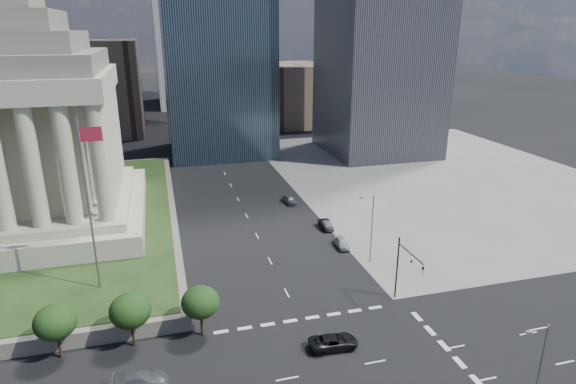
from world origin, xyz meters
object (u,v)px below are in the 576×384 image
object	(u,v)px
traffic_signal_ne	(405,265)
flagpole	(89,199)
street_lamp_south	(538,373)
parked_sedan_far	(290,200)
pickup_truck	(333,342)
parked_sedan_near	(342,243)
street_lamp_north	(371,225)
parked_sedan_mid	(326,225)
war_memorial	(11,99)
suv_grey	(140,380)

from	to	relation	value
traffic_signal_ne	flagpole	bearing A→B (deg)	163.29
street_lamp_south	parked_sedan_far	size ratio (longest dim) A/B	2.42
pickup_truck	parked_sedan_near	bearing A→B (deg)	-20.92
street_lamp_north	parked_sedan_far	bearing A→B (deg)	99.40
street_lamp_south	parked_sedan_mid	world-z (taller)	street_lamp_south
war_memorial	traffic_signal_ne	bearing A→B (deg)	-36.42
flagpole	pickup_truck	distance (m)	31.00
war_memorial	flagpole	bearing A→B (deg)	-63.11
pickup_truck	parked_sedan_far	bearing A→B (deg)	-7.13
flagpole	war_memorial	bearing A→B (deg)	116.89
traffic_signal_ne	parked_sedan_near	distance (m)	17.53
war_memorial	parked_sedan_far	size ratio (longest dim) A/B	9.43
war_memorial	street_lamp_north	xyz separation A→B (m)	(47.33, -23.00, -15.74)
flagpole	street_lamp_south	world-z (taller)	flagpole
street_lamp_south	pickup_truck	size ratio (longest dim) A/B	1.95
flagpole	parked_sedan_near	xyz separation A→B (m)	(33.26, 6.59, -12.40)
street_lamp_south	suv_grey	size ratio (longest dim) A/B	1.97
street_lamp_north	war_memorial	bearing A→B (deg)	154.08
war_memorial	suv_grey	distance (m)	48.44
parked_sedan_mid	parked_sedan_far	xyz separation A→B (m)	(-2.50, 13.19, 0.02)
traffic_signal_ne	street_lamp_south	size ratio (longest dim) A/B	0.80
parked_sedan_near	pickup_truck	bearing A→B (deg)	-109.10
suv_grey	parked_sedan_mid	bearing A→B (deg)	-43.34
parked_sedan_near	parked_sedan_far	bearing A→B (deg)	100.96
street_lamp_south	pickup_truck	bearing A→B (deg)	129.06
parked_sedan_mid	street_lamp_north	bearing A→B (deg)	-82.09
pickup_truck	flagpole	bearing A→B (deg)	58.64
street_lamp_south	parked_sedan_far	distance (m)	57.53
flagpole	traffic_signal_ne	world-z (taller)	flagpole
street_lamp_south	suv_grey	world-z (taller)	street_lamp_south
war_memorial	parked_sedan_mid	distance (m)	50.99
parked_sedan_near	street_lamp_south	bearing A→B (deg)	-82.83
pickup_truck	war_memorial	bearing A→B (deg)	44.37
street_lamp_south	pickup_truck	distance (m)	18.96
parked_sedan_near	flagpole	bearing A→B (deg)	-164.59
flagpole	parked_sedan_mid	bearing A→B (deg)	22.73
flagpole	parked_sedan_mid	size ratio (longest dim) A/B	4.83
traffic_signal_ne	parked_sedan_mid	xyz separation A→B (m)	(-1.00, 24.27, -4.57)
war_memorial	traffic_signal_ne	world-z (taller)	war_memorial
flagpole	parked_sedan_near	distance (m)	36.11
street_lamp_north	street_lamp_south	bearing A→B (deg)	-90.00
suv_grey	flagpole	bearing A→B (deg)	15.47
suv_grey	parked_sedan_far	size ratio (longest dim) A/B	1.23
traffic_signal_ne	street_lamp_north	size ratio (longest dim) A/B	0.80
traffic_signal_ne	suv_grey	xyz separation A→B (m)	(-29.78, -6.19, -4.51)
traffic_signal_ne	parked_sedan_far	world-z (taller)	traffic_signal_ne
traffic_signal_ne	street_lamp_north	xyz separation A→B (m)	(0.83, 11.30, 0.41)
street_lamp_north	flagpole	bearing A→B (deg)	-178.37
parked_sedan_mid	parked_sedan_far	world-z (taller)	parked_sedan_far
flagpole	parked_sedan_far	distance (m)	42.91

